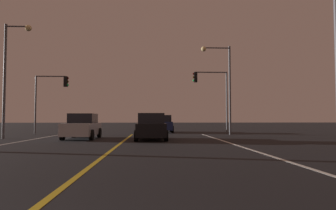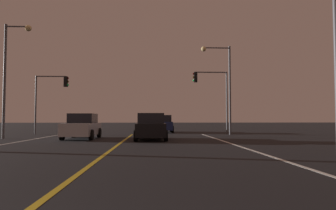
{
  "view_description": "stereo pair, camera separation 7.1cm",
  "coord_description": "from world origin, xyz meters",
  "px_view_note": "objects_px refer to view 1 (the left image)",
  "views": [
    {
      "loc": [
        1.77,
        -1.14,
        1.36
      ],
      "look_at": [
        3.09,
        24.7,
        2.55
      ],
      "focal_mm": 31.74,
      "sensor_mm": 36.0,
      "label": 1
    },
    {
      "loc": [
        1.85,
        -1.14,
        1.36
      ],
      "look_at": [
        3.09,
        24.7,
        2.55
      ],
      "focal_mm": 31.74,
      "sensor_mm": 36.0,
      "label": 2
    }
  ],
  "objects_px": {
    "car_lead_same_lane": "(151,127)",
    "street_lamp_left_mid": "(11,66)",
    "street_lamp_right_far": "(223,78)",
    "car_oncoming": "(82,127)",
    "traffic_light_near_left": "(52,91)",
    "car_ahead_far": "(163,124)",
    "street_lamp_right_near": "(322,10)",
    "traffic_light_near_right": "(211,88)"
  },
  "relations": [
    {
      "from": "street_lamp_right_far",
      "to": "traffic_light_near_right",
      "type": "bearing_deg",
      "value": -57.08
    },
    {
      "from": "car_oncoming",
      "to": "traffic_light_near_left",
      "type": "xyz_separation_m",
      "value": [
        -4.04,
        5.87,
        2.96
      ]
    },
    {
      "from": "car_oncoming",
      "to": "street_lamp_right_far",
      "type": "bearing_deg",
      "value": 113.45
    },
    {
      "from": "car_oncoming",
      "to": "traffic_light_near_right",
      "type": "relative_size",
      "value": 0.77
    },
    {
      "from": "traffic_light_near_left",
      "to": "street_lamp_right_far",
      "type": "height_order",
      "value": "street_lamp_right_far"
    },
    {
      "from": "car_lead_same_lane",
      "to": "traffic_light_near_left",
      "type": "xyz_separation_m",
      "value": [
        -8.67,
        7.06,
        2.96
      ]
    },
    {
      "from": "car_ahead_far",
      "to": "street_lamp_right_near",
      "type": "distance_m",
      "value": 20.33
    },
    {
      "from": "street_lamp_right_far",
      "to": "traffic_light_near_left",
      "type": "bearing_deg",
      "value": -4.8
    },
    {
      "from": "street_lamp_right_near",
      "to": "car_ahead_far",
      "type": "bearing_deg",
      "value": -75.24
    },
    {
      "from": "street_lamp_left_mid",
      "to": "street_lamp_right_far",
      "type": "bearing_deg",
      "value": 15.29
    },
    {
      "from": "traffic_light_near_left",
      "to": "street_lamp_right_near",
      "type": "relative_size",
      "value": 0.62
    },
    {
      "from": "car_lead_same_lane",
      "to": "car_ahead_far",
      "type": "bearing_deg",
      "value": -5.87
    },
    {
      "from": "street_lamp_right_near",
      "to": "street_lamp_right_far",
      "type": "relative_size",
      "value": 1.09
    },
    {
      "from": "car_oncoming",
      "to": "car_ahead_far",
      "type": "xyz_separation_m",
      "value": [
        5.69,
        9.05,
        0.0
      ]
    },
    {
      "from": "street_lamp_right_far",
      "to": "car_ahead_far",
      "type": "bearing_deg",
      "value": -41.51
    },
    {
      "from": "car_oncoming",
      "to": "street_lamp_left_mid",
      "type": "xyz_separation_m",
      "value": [
        -4.97,
        0.36,
        4.15
      ]
    },
    {
      "from": "car_oncoming",
      "to": "traffic_light_near_right",
      "type": "distance_m",
      "value": 11.96
    },
    {
      "from": "car_lead_same_lane",
      "to": "street_lamp_right_near",
      "type": "distance_m",
      "value": 11.7
    },
    {
      "from": "car_ahead_far",
      "to": "traffic_light_near_right",
      "type": "bearing_deg",
      "value": -127.21
    },
    {
      "from": "car_lead_same_lane",
      "to": "street_lamp_right_far",
      "type": "height_order",
      "value": "street_lamp_right_far"
    },
    {
      "from": "car_ahead_far",
      "to": "traffic_light_near_right",
      "type": "xyz_separation_m",
      "value": [
        4.19,
        -3.18,
        3.3
      ]
    },
    {
      "from": "car_lead_same_lane",
      "to": "traffic_light_near_left",
      "type": "bearing_deg",
      "value": 50.85
    },
    {
      "from": "traffic_light_near_left",
      "to": "car_lead_same_lane",
      "type": "bearing_deg",
      "value": -39.15
    },
    {
      "from": "traffic_light_near_right",
      "to": "traffic_light_near_left",
      "type": "height_order",
      "value": "traffic_light_near_right"
    },
    {
      "from": "traffic_light_near_right",
      "to": "street_lamp_right_far",
      "type": "relative_size",
      "value": 0.73
    },
    {
      "from": "car_oncoming",
      "to": "street_lamp_right_far",
      "type": "height_order",
      "value": "street_lamp_right_far"
    },
    {
      "from": "car_oncoming",
      "to": "traffic_light_near_right",
      "type": "height_order",
      "value": "traffic_light_near_right"
    },
    {
      "from": "car_oncoming",
      "to": "street_lamp_left_mid",
      "type": "bearing_deg",
      "value": -94.09
    },
    {
      "from": "car_lead_same_lane",
      "to": "street_lamp_left_mid",
      "type": "xyz_separation_m",
      "value": [
        -9.6,
        1.55,
        4.15
      ]
    },
    {
      "from": "street_lamp_right_near",
      "to": "traffic_light_near_left",
      "type": "bearing_deg",
      "value": -47.28
    },
    {
      "from": "car_lead_same_lane",
      "to": "street_lamp_left_mid",
      "type": "relative_size",
      "value": 0.55
    },
    {
      "from": "traffic_light_near_right",
      "to": "street_lamp_right_far",
      "type": "xyz_separation_m",
      "value": [
        0.8,
        -1.23,
        0.75
      ]
    },
    {
      "from": "car_oncoming",
      "to": "traffic_light_near_left",
      "type": "height_order",
      "value": "traffic_light_near_left"
    },
    {
      "from": "car_ahead_far",
      "to": "street_lamp_right_near",
      "type": "relative_size",
      "value": 0.52
    },
    {
      "from": "car_oncoming",
      "to": "street_lamp_left_mid",
      "type": "distance_m",
      "value": 6.48
    },
    {
      "from": "car_ahead_far",
      "to": "street_lamp_left_mid",
      "type": "distance_m",
      "value": 14.37
    },
    {
      "from": "car_oncoming",
      "to": "car_ahead_far",
      "type": "distance_m",
      "value": 10.69
    },
    {
      "from": "car_lead_same_lane",
      "to": "car_ahead_far",
      "type": "distance_m",
      "value": 10.3
    },
    {
      "from": "car_lead_same_lane",
      "to": "traffic_light_near_right",
      "type": "relative_size",
      "value": 0.77
    },
    {
      "from": "traffic_light_near_right",
      "to": "traffic_light_near_left",
      "type": "distance_m",
      "value": 13.92
    },
    {
      "from": "car_ahead_far",
      "to": "street_lamp_right_far",
      "type": "height_order",
      "value": "street_lamp_right_far"
    },
    {
      "from": "traffic_light_near_right",
      "to": "street_lamp_left_mid",
      "type": "relative_size",
      "value": 0.71
    }
  ]
}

